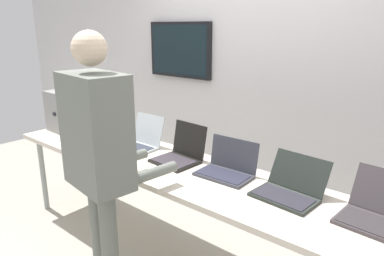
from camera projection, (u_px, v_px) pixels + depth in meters
back_wall at (250, 82)px, 3.35m from camera, size 8.00×0.11×2.56m
workbench at (170, 171)px, 2.65m from camera, size 3.23×0.70×0.80m
equipment_box at (70, 111)px, 3.45m from camera, size 0.39×0.34×0.39m
laptop_station_0 at (104, 131)px, 3.29m from camera, size 0.35×0.37×0.23m
laptop_station_1 at (140, 141)px, 2.99m from camera, size 0.33×0.35×0.26m
laptop_station_2 at (181, 153)px, 2.70m from camera, size 0.34×0.34×0.28m
laptop_station_3 at (227, 167)px, 2.45m from camera, size 0.38×0.28×0.24m
laptop_station_4 at (290, 188)px, 2.14m from camera, size 0.39×0.37×0.23m
laptop_station_5 at (378, 212)px, 1.86m from camera, size 0.37×0.38×0.24m
person at (99, 151)px, 2.10m from camera, size 0.49×0.63×1.78m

